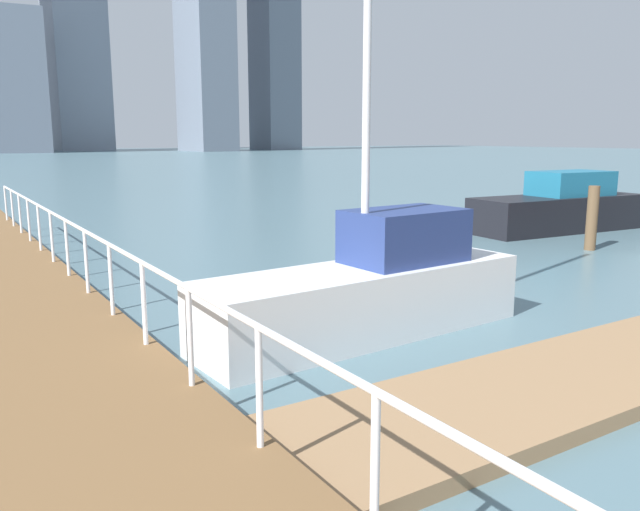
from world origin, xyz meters
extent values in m
plane|color=slate|center=(0.00, 20.00, 0.00)|extent=(300.00, 300.00, 0.00)
cube|color=#93704C|center=(2.03, 8.09, 0.09)|extent=(11.07, 2.00, 0.18)
cylinder|color=white|center=(-3.15, 6.46, 0.93)|extent=(0.06, 0.06, 1.05)
cylinder|color=white|center=(-3.15, 8.05, 0.93)|extent=(0.06, 0.06, 1.05)
cylinder|color=white|center=(-3.15, 9.63, 0.93)|extent=(0.06, 0.06, 1.05)
cylinder|color=white|center=(-3.15, 11.21, 0.93)|extent=(0.06, 0.06, 1.05)
cylinder|color=white|center=(-3.15, 12.80, 0.93)|extent=(0.06, 0.06, 1.05)
cylinder|color=white|center=(-3.15, 14.38, 0.93)|extent=(0.06, 0.06, 1.05)
cylinder|color=white|center=(-3.15, 15.97, 0.93)|extent=(0.06, 0.06, 1.05)
cylinder|color=white|center=(-3.15, 17.55, 0.93)|extent=(0.06, 0.06, 1.05)
cylinder|color=white|center=(-3.15, 19.13, 0.93)|extent=(0.06, 0.06, 1.05)
cylinder|color=white|center=(-3.15, 20.72, 0.93)|extent=(0.06, 0.06, 1.05)
cylinder|color=white|center=(-3.15, 22.30, 0.93)|extent=(0.06, 0.06, 1.05)
cylinder|color=white|center=(-3.15, 23.89, 0.93)|extent=(0.06, 0.06, 1.05)
cylinder|color=white|center=(-3.15, 25.47, 0.93)|extent=(0.06, 0.06, 1.05)
cylinder|color=white|center=(-3.15, 11.21, 1.45)|extent=(0.06, 28.52, 0.06)
cylinder|color=brown|center=(9.59, 13.84, 0.85)|extent=(0.29, 0.29, 1.70)
cube|color=white|center=(0.14, 11.09, 0.52)|extent=(5.42, 1.77, 1.04)
cube|color=navy|center=(0.95, 11.14, 1.45)|extent=(1.90, 1.26, 0.82)
cylinder|color=silver|center=(0.14, 11.09, 4.70)|extent=(0.12, 0.12, 7.31)
cube|color=black|center=(11.81, 16.60, 0.56)|extent=(6.19, 2.29, 1.11)
cube|color=#1E6B8C|center=(12.32, 16.57, 1.50)|extent=(2.69, 1.66, 0.77)
cube|color=slate|center=(11.03, 137.78, 12.92)|extent=(12.93, 14.68, 25.85)
cube|color=gray|center=(25.42, 149.37, 27.52)|extent=(11.21, 12.85, 55.04)
camera|label=1|loc=(-5.37, 3.58, 2.97)|focal=35.64mm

